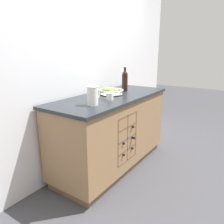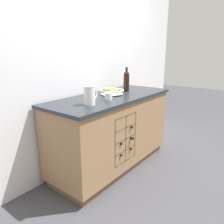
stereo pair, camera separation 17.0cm
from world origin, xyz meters
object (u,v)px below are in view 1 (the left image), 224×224
at_px(fruit_bowl, 111,91).
at_px(white_pitcher, 93,95).
at_px(ceramic_mug, 110,96).
at_px(standing_wine_bottle, 125,81).

distance_m(fruit_bowl, white_pitcher, 0.57).
xyz_separation_m(fruit_bowl, ceramic_mug, (-0.26, -0.16, -0.00)).
distance_m(fruit_bowl, standing_wine_bottle, 0.32).
height_order(ceramic_mug, standing_wine_bottle, standing_wine_bottle).
height_order(fruit_bowl, white_pitcher, white_pitcher).
height_order(white_pitcher, ceramic_mug, white_pitcher).
height_order(fruit_bowl, ceramic_mug, fruit_bowl).
distance_m(white_pitcher, ceramic_mug, 0.29).
bearing_deg(ceramic_mug, standing_wine_bottle, 14.94).
relative_size(ceramic_mug, standing_wine_bottle, 0.35).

